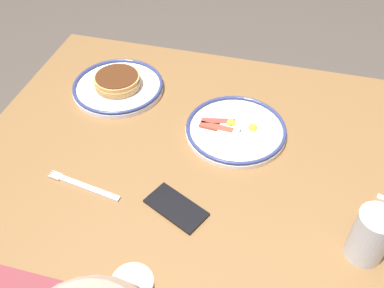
{
  "coord_description": "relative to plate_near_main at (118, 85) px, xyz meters",
  "views": [
    {
      "loc": [
        -0.14,
        0.78,
        1.55
      ],
      "look_at": [
        0.07,
        0.02,
        0.77
      ],
      "focal_mm": 40.47,
      "sensor_mm": 36.0,
      "label": 1
    }
  ],
  "objects": [
    {
      "name": "ground_plane",
      "position": [
        -0.35,
        0.18,
        -0.76
      ],
      "size": [
        6.0,
        6.0,
        0.0
      ],
      "primitive_type": "plane",
      "color": "#4B4239"
    },
    {
      "name": "dining_table",
      "position": [
        -0.35,
        0.18,
        -0.09
      ],
      "size": [
        1.28,
        0.89,
        0.74
      ],
      "color": "brown",
      "rests_on": "ground_plane"
    },
    {
      "name": "plate_near_main",
      "position": [
        0.0,
        0.0,
        0.0
      ],
      "size": [
        0.28,
        0.28,
        0.05
      ],
      "color": "white",
      "rests_on": "dining_table"
    },
    {
      "name": "plate_center_pancakes",
      "position": [
        -0.38,
        0.1,
        -0.01
      ],
      "size": [
        0.28,
        0.28,
        0.04
      ],
      "color": "white",
      "rests_on": "dining_table"
    },
    {
      "name": "drinking_glass",
      "position": [
        -0.71,
        0.4,
        0.04
      ],
      "size": [
        0.08,
        0.08,
        0.13
      ],
      "color": "silver",
      "rests_on": "dining_table"
    },
    {
      "name": "cell_phone",
      "position": [
        -0.3,
        0.39,
        -0.01
      ],
      "size": [
        0.16,
        0.13,
        0.01
      ],
      "primitive_type": "cube",
      "rotation": [
        0.0,
        0.0,
        -0.44
      ],
      "color": "black",
      "rests_on": "dining_table"
    },
    {
      "name": "fork_far",
      "position": [
        -0.06,
        0.38,
        -0.02
      ],
      "size": [
        0.2,
        0.05,
        0.01
      ],
      "color": "silver",
      "rests_on": "dining_table"
    }
  ]
}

